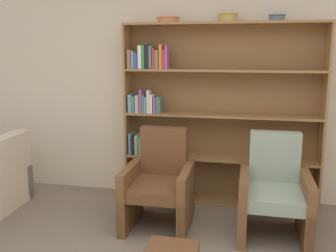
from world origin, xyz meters
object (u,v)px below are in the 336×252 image
(bowl_sage, at_px, (228,17))
(armchair_leather, at_px, (159,185))
(bowl_stoneware, at_px, (277,17))
(bowl_terracotta, at_px, (168,19))
(armchair_cushioned, at_px, (274,193))
(bookshelf, at_px, (204,118))

(bowl_sage, relative_size, armchair_leather, 0.23)
(bowl_sage, distance_m, bowl_stoneware, 0.50)
(bowl_stoneware, bearing_deg, bowl_terracotta, 180.00)
(bowl_sage, bearing_deg, bowl_stoneware, 0.00)
(bowl_terracotta, xyz_separation_m, armchair_cushioned, (1.15, -0.67, -1.65))
(bowl_terracotta, distance_m, bowl_sage, 0.64)
(bowl_sage, xyz_separation_m, bowl_stoneware, (0.50, 0.00, -0.01))
(armchair_cushioned, bearing_deg, armchair_leather, 1.27)
(bookshelf, relative_size, bowl_terracotta, 8.65)
(bowl_stoneware, height_order, armchair_cushioned, bowl_stoneware)
(bookshelf, height_order, bowl_sage, bowl_sage)
(bookshelf, distance_m, armchair_leather, 0.97)
(bowl_terracotta, relative_size, armchair_leather, 0.26)
(bowl_terracotta, distance_m, armchair_leather, 1.78)
(bowl_sage, height_order, armchair_leather, bowl_sage)
(armchair_leather, bearing_deg, armchair_cushioned, -179.91)
(bookshelf, xyz_separation_m, bowl_sage, (0.23, -0.02, 1.09))
(bowl_terracotta, height_order, bowl_stoneware, bowl_stoneware)
(bowl_stoneware, relative_size, armchair_leather, 0.18)
(bowl_stoneware, bearing_deg, armchair_cushioned, -89.10)
(bowl_sage, relative_size, armchair_cushioned, 0.23)
(bookshelf, xyz_separation_m, bowl_stoneware, (0.73, -0.02, 1.08))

